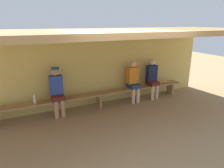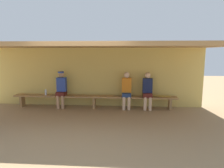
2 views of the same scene
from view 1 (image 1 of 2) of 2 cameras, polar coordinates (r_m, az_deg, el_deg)
ground_plane at (r=4.92m, az=3.24°, el=-13.21°), size 24.00×24.00×0.00m
back_wall at (r=6.22m, az=-5.40°, el=4.27°), size 8.00×0.20×2.20m
dugout_roof at (r=4.87m, az=-0.35°, el=14.54°), size 8.00×2.80×0.12m
bench at (r=6.03m, az=-3.73°, el=-3.22°), size 6.00×0.36×0.46m
player_leftmost at (r=5.61m, az=-15.50°, el=-1.52°), size 0.34×0.42×1.34m
player_in_blue at (r=6.43m, az=6.09°, el=1.25°), size 0.34×0.42×1.34m
player_in_red at (r=6.84m, az=11.48°, el=1.97°), size 0.34×0.42×1.34m
water_bottle_orange at (r=5.58m, az=-21.24°, el=-4.16°), size 0.07×0.07×0.23m
baseball_bat at (r=7.14m, az=13.97°, el=0.48°), size 0.82×0.20×0.07m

